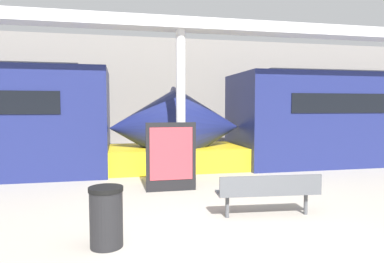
{
  "coord_description": "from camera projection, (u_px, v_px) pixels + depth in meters",
  "views": [
    {
      "loc": [
        -1.6,
        -4.21,
        1.99
      ],
      "look_at": [
        0.07,
        3.67,
        1.4
      ],
      "focal_mm": 32.0,
      "sensor_mm": 36.0,
      "label": 1
    }
  ],
  "objects": [
    {
      "name": "ground_plane",
      "position": [
        244.0,
        255.0,
        4.59
      ],
      "size": [
        60.0,
        60.0,
        0.0
      ],
      "primitive_type": "plane",
      "color": "#A8A093"
    },
    {
      "name": "station_wall",
      "position": [
        156.0,
        95.0,
        15.13
      ],
      "size": [
        56.0,
        0.2,
        5.0
      ],
      "primitive_type": "cube",
      "color": "gray",
      "rests_on": "ground_plane"
    },
    {
      "name": "bench_near",
      "position": [
        269.0,
        190.0,
        6.12
      ],
      "size": [
        1.88,
        0.59,
        0.78
      ],
      "rotation": [
        0.0,
        0.0,
        -0.08
      ],
      "color": "#4C4F54",
      "rests_on": "ground_plane"
    },
    {
      "name": "trash_bin",
      "position": [
        106.0,
        217.0,
        4.83
      ],
      "size": [
        0.49,
        0.49,
        0.86
      ],
      "color": "black",
      "rests_on": "ground_plane"
    },
    {
      "name": "poster_board",
      "position": [
        171.0,
        157.0,
        8.0
      ],
      "size": [
        1.18,
        0.07,
        1.62
      ],
      "color": "black",
      "rests_on": "ground_plane"
    },
    {
      "name": "support_column_near",
      "position": [
        181.0,
        108.0,
        8.77
      ],
      "size": [
        0.24,
        0.24,
        3.92
      ],
      "primitive_type": "cylinder",
      "color": "silver",
      "rests_on": "ground_plane"
    },
    {
      "name": "canopy_beam",
      "position": [
        181.0,
        24.0,
        8.62
      ],
      "size": [
        28.0,
        0.6,
        0.28
      ],
      "primitive_type": "cube",
      "color": "#B7B7BC",
      "rests_on": "support_column_near"
    }
  ]
}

